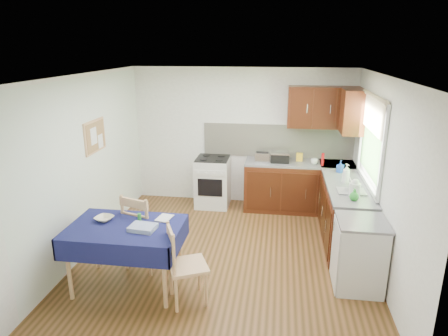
# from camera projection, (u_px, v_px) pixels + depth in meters

# --- Properties ---
(floor) EXTENTS (4.20, 4.20, 0.00)m
(floor) POSITION_uv_depth(u_px,v_px,m) (226.00, 254.00, 5.71)
(floor) COLOR #462F12
(floor) RESTS_ON ground
(ceiling) EXTENTS (4.00, 4.20, 0.02)m
(ceiling) POSITION_uv_depth(u_px,v_px,m) (227.00, 76.00, 4.97)
(ceiling) COLOR silver
(ceiling) RESTS_ON wall_back
(wall_back) EXTENTS (4.00, 0.02, 2.50)m
(wall_back) POSITION_uv_depth(u_px,v_px,m) (242.00, 137.00, 7.32)
(wall_back) COLOR silver
(wall_back) RESTS_ON ground
(wall_front) EXTENTS (4.00, 0.02, 2.50)m
(wall_front) POSITION_uv_depth(u_px,v_px,m) (193.00, 246.00, 3.35)
(wall_front) COLOR silver
(wall_front) RESTS_ON ground
(wall_left) EXTENTS (0.02, 4.20, 2.50)m
(wall_left) POSITION_uv_depth(u_px,v_px,m) (86.00, 165.00, 5.61)
(wall_left) COLOR white
(wall_left) RESTS_ON ground
(wall_right) EXTENTS (0.02, 4.20, 2.50)m
(wall_right) POSITION_uv_depth(u_px,v_px,m) (382.00, 178.00, 5.07)
(wall_right) COLOR silver
(wall_right) RESTS_ON ground
(base_cabinets) EXTENTS (1.90, 2.30, 0.86)m
(base_cabinets) POSITION_uv_depth(u_px,v_px,m) (318.00, 199.00, 6.58)
(base_cabinets) COLOR #381A09
(base_cabinets) RESTS_ON ground
(worktop_back) EXTENTS (1.90, 0.60, 0.04)m
(worktop_back) POSITION_uv_depth(u_px,v_px,m) (300.00, 163.00, 7.01)
(worktop_back) COLOR slate
(worktop_back) RESTS_ON base_cabinets
(worktop_right) EXTENTS (0.60, 1.70, 0.04)m
(worktop_right) POSITION_uv_depth(u_px,v_px,m) (348.00, 187.00, 5.83)
(worktop_right) COLOR slate
(worktop_right) RESTS_ON base_cabinets
(worktop_corner) EXTENTS (0.60, 0.60, 0.04)m
(worktop_corner) POSITION_uv_depth(u_px,v_px,m) (338.00, 165.00, 6.92)
(worktop_corner) COLOR slate
(worktop_corner) RESTS_ON base_cabinets
(splashback) EXTENTS (2.70, 0.02, 0.60)m
(splashback) POSITION_uv_depth(u_px,v_px,m) (278.00, 141.00, 7.24)
(splashback) COLOR beige
(splashback) RESTS_ON wall_back
(upper_cabinets) EXTENTS (1.20, 0.85, 0.70)m
(upper_cabinets) POSITION_uv_depth(u_px,v_px,m) (332.00, 109.00, 6.66)
(upper_cabinets) COLOR #381A09
(upper_cabinets) RESTS_ON wall_back
(stove) EXTENTS (0.60, 0.61, 0.92)m
(stove) POSITION_uv_depth(u_px,v_px,m) (213.00, 182.00, 7.34)
(stove) COLOR silver
(stove) RESTS_ON ground
(window) EXTENTS (0.04, 1.48, 1.26)m
(window) POSITION_uv_depth(u_px,v_px,m) (372.00, 135.00, 5.61)
(window) COLOR #2C5222
(window) RESTS_ON wall_right
(fridge) EXTENTS (0.58, 0.60, 0.89)m
(fridge) POSITION_uv_depth(u_px,v_px,m) (359.00, 254.00, 4.83)
(fridge) COLOR silver
(fridge) RESTS_ON ground
(corkboard) EXTENTS (0.04, 0.62, 0.47)m
(corkboard) POSITION_uv_depth(u_px,v_px,m) (95.00, 136.00, 5.79)
(corkboard) COLOR tan
(corkboard) RESTS_ON wall_left
(dining_table) EXTENTS (1.34, 0.91, 0.81)m
(dining_table) POSITION_uv_depth(u_px,v_px,m) (125.00, 234.00, 4.76)
(dining_table) COLOR #0F133E
(dining_table) RESTS_ON ground
(chair_far) EXTENTS (0.59, 0.59, 1.06)m
(chair_far) POSITION_uv_depth(u_px,v_px,m) (143.00, 229.00, 5.21)
(chair_far) COLOR tan
(chair_far) RESTS_ON ground
(chair_near) EXTENTS (0.56, 0.56, 0.96)m
(chair_near) POSITION_uv_depth(u_px,v_px,m) (183.00, 263.00, 4.52)
(chair_near) COLOR tan
(chair_near) RESTS_ON ground
(toaster) EXTENTS (0.25, 0.16, 0.20)m
(toaster) POSITION_uv_depth(u_px,v_px,m) (262.00, 157.00, 6.97)
(toaster) COLOR #BABABF
(toaster) RESTS_ON worktop_back
(sandwich_press) EXTENTS (0.31, 0.27, 0.18)m
(sandwich_press) POSITION_uv_depth(u_px,v_px,m) (280.00, 157.00, 6.99)
(sandwich_press) COLOR black
(sandwich_press) RESTS_ON worktop_back
(sauce_bottle) EXTENTS (0.05, 0.05, 0.21)m
(sauce_bottle) POSITION_uv_depth(u_px,v_px,m) (323.00, 159.00, 6.78)
(sauce_bottle) COLOR red
(sauce_bottle) RESTS_ON worktop_back
(yellow_packet) EXTENTS (0.12, 0.08, 0.14)m
(yellow_packet) POSITION_uv_depth(u_px,v_px,m) (299.00, 157.00, 7.04)
(yellow_packet) COLOR yellow
(yellow_packet) RESTS_ON worktop_back
(dish_rack) EXTENTS (0.38, 0.29, 0.18)m
(dish_rack) POSITION_uv_depth(u_px,v_px,m) (351.00, 191.00, 5.56)
(dish_rack) COLOR gray
(dish_rack) RESTS_ON worktop_right
(kettle) EXTENTS (0.15, 0.15, 0.25)m
(kettle) POSITION_uv_depth(u_px,v_px,m) (355.00, 189.00, 5.39)
(kettle) COLOR silver
(kettle) RESTS_ON worktop_right
(cup) EXTENTS (0.15, 0.15, 0.09)m
(cup) POSITION_uv_depth(u_px,v_px,m) (314.00, 161.00, 6.87)
(cup) COLOR white
(cup) RESTS_ON worktop_back
(soap_bottle_a) EXTENTS (0.15, 0.15, 0.30)m
(soap_bottle_a) POSITION_uv_depth(u_px,v_px,m) (346.00, 174.00, 5.88)
(soap_bottle_a) COLOR silver
(soap_bottle_a) RESTS_ON worktop_right
(soap_bottle_b) EXTENTS (0.12, 0.12, 0.19)m
(soap_bottle_b) POSITION_uv_depth(u_px,v_px,m) (340.00, 167.00, 6.41)
(soap_bottle_b) COLOR blue
(soap_bottle_b) RESTS_ON worktop_right
(soap_bottle_c) EXTENTS (0.17, 0.17, 0.16)m
(soap_bottle_c) POSITION_uv_depth(u_px,v_px,m) (354.00, 195.00, 5.25)
(soap_bottle_c) COLOR #27902A
(soap_bottle_c) RESTS_ON worktop_right
(plate_bowl) EXTENTS (0.26, 0.26, 0.05)m
(plate_bowl) POSITION_uv_depth(u_px,v_px,m) (104.00, 219.00, 4.87)
(plate_bowl) COLOR beige
(plate_bowl) RESTS_ON dining_table
(book) EXTENTS (0.20, 0.25, 0.02)m
(book) POSITION_uv_depth(u_px,v_px,m) (158.00, 217.00, 4.94)
(book) COLOR white
(book) RESTS_ON dining_table
(spice_jar) EXTENTS (0.04, 0.04, 0.09)m
(spice_jar) POSITION_uv_depth(u_px,v_px,m) (139.00, 217.00, 4.86)
(spice_jar) COLOR green
(spice_jar) RESTS_ON dining_table
(tea_towel) EXTENTS (0.32, 0.27, 0.05)m
(tea_towel) POSITION_uv_depth(u_px,v_px,m) (143.00, 228.00, 4.63)
(tea_towel) COLOR navy
(tea_towel) RESTS_ON dining_table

